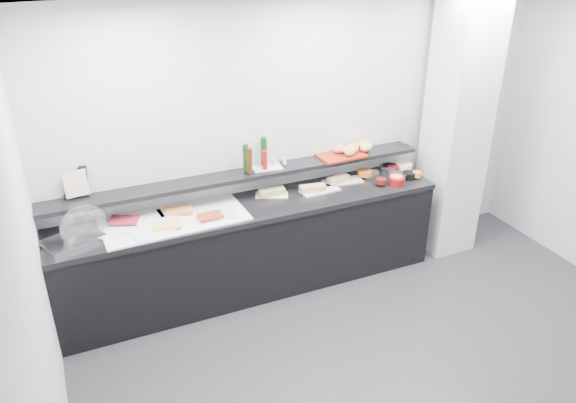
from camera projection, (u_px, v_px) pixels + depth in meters
name	position (u px, v px, depth m)	size (l,w,h in m)	color
ground	(416.00, 382.00, 4.37)	(5.00, 5.00, 0.00)	#2D2D30
back_wall	(308.00, 137.00, 5.40)	(5.00, 0.02, 2.70)	silver
ceiling	(465.00, 23.00, 3.16)	(5.00, 5.00, 0.00)	white
column	(457.00, 127.00, 5.65)	(0.50, 0.50, 2.70)	silver
buffet_cabinet	(253.00, 250.00, 5.31)	(3.60, 0.60, 0.85)	black
counter_top	(252.00, 207.00, 5.11)	(3.62, 0.62, 0.05)	black
wall_shelf	(244.00, 175.00, 5.14)	(3.60, 0.25, 0.04)	black
cloche_base	(73.00, 240.00, 4.50)	(0.44, 0.29, 0.04)	silver
cloche_dome	(83.00, 225.00, 4.50)	(0.39, 0.26, 0.34)	silver
linen_runner	(175.00, 219.00, 4.84)	(1.23, 0.58, 0.01)	white
platter_meat_a	(148.00, 217.00, 4.85)	(0.26, 0.17, 0.01)	white
food_meat_a	(124.00, 220.00, 4.76)	(0.24, 0.15, 0.02)	maroon
platter_salmon	(174.00, 211.00, 4.94)	(0.28, 0.19, 0.01)	silver
food_salmon	(179.00, 210.00, 4.92)	(0.23, 0.15, 0.02)	orange
platter_cheese	(152.00, 231.00, 4.62)	(0.33, 0.22, 0.01)	white
food_cheese	(167.00, 225.00, 4.68)	(0.23, 0.15, 0.02)	#FBCD61
platter_meat_b	(217.00, 213.00, 4.91)	(0.34, 0.23, 0.01)	silver
food_meat_b	(210.00, 216.00, 4.83)	(0.21, 0.13, 0.02)	maroon
sandwich_plate_left	(272.00, 195.00, 5.27)	(0.30, 0.13, 0.01)	white
sandwich_food_left	(272.00, 192.00, 5.24)	(0.25, 0.09, 0.06)	tan
tongs_left	(275.00, 195.00, 5.25)	(0.01, 0.01, 0.16)	silver
sandwich_plate_mid	(320.00, 191.00, 5.36)	(0.38, 0.16, 0.01)	white
sandwich_food_mid	(312.00, 188.00, 5.31)	(0.24, 0.09, 0.06)	tan
tongs_mid	(315.00, 195.00, 5.25)	(0.01, 0.01, 0.16)	silver
sandwich_plate_right	(342.00, 181.00, 5.54)	(0.39, 0.17, 0.01)	silver
sandwich_food_right	(338.00, 179.00, 5.50)	(0.22, 0.09, 0.06)	tan
tongs_right	(333.00, 187.00, 5.41)	(0.01, 0.01, 0.16)	#B9BDC1
bowl_glass_fruit	(372.00, 175.00, 5.61)	(0.15, 0.15, 0.07)	white
fill_glass_fruit	(365.00, 173.00, 5.64)	(0.15, 0.15, 0.05)	orange
bowl_black_jam	(390.00, 168.00, 5.77)	(0.15, 0.15, 0.07)	black
fill_black_jam	(393.00, 169.00, 5.73)	(0.12, 0.12, 0.05)	#560C11
bowl_glass_cream	(388.00, 169.00, 5.74)	(0.19, 0.19, 0.07)	white
fill_glass_cream	(404.00, 166.00, 5.79)	(0.17, 0.17, 0.05)	white
bowl_red_jam	(397.00, 181.00, 5.48)	(0.15, 0.15, 0.07)	maroon
fill_red_jam	(381.00, 181.00, 5.46)	(0.10, 0.10, 0.05)	#56100C
bowl_glass_salmon	(398.00, 177.00, 5.57)	(0.17, 0.17, 0.07)	white
fill_glass_salmon	(396.00, 179.00, 5.51)	(0.12, 0.12, 0.05)	#FA973D
bowl_black_fruit	(409.00, 175.00, 5.60)	(0.13, 0.13, 0.07)	black
fill_black_fruit	(417.00, 174.00, 5.61)	(0.09, 0.09, 0.05)	orange
framed_print	(73.00, 181.00, 4.65)	(0.24, 0.02, 0.26)	black
print_art	(76.00, 184.00, 4.61)	(0.19, 0.00, 0.22)	#CAAE91
condiment_tray	(267.00, 167.00, 5.23)	(0.27, 0.17, 0.01)	white
bottle_green_a	(246.00, 158.00, 5.07)	(0.05, 0.05, 0.26)	#0F3912
bottle_brown	(249.00, 161.00, 5.04)	(0.05, 0.05, 0.24)	#3B220A
bottle_green_b	(264.00, 152.00, 5.19)	(0.06, 0.06, 0.28)	#103A14
bottle_hot	(265.00, 160.00, 5.13)	(0.05, 0.05, 0.18)	#B30C13
shaker_salt	(285.00, 161.00, 5.27)	(0.03, 0.03, 0.07)	white
shaker_pepper	(274.00, 162.00, 5.24)	(0.03, 0.03, 0.07)	silver
bread_tray	(340.00, 155.00, 5.50)	(0.46, 0.32, 0.02)	maroon
bread_roll_nw	(340.00, 149.00, 5.51)	(0.16, 0.10, 0.08)	#C4784A
bread_roll_ne	(363.00, 144.00, 5.62)	(0.16, 0.10, 0.08)	tan
bread_roll_sw	(349.00, 150.00, 5.48)	(0.14, 0.09, 0.08)	tan
bread_roll_s	(350.00, 152.00, 5.43)	(0.13, 0.09, 0.08)	#BB8F47
bread_roll_se	(366.00, 147.00, 5.55)	(0.15, 0.10, 0.08)	#D8AE52
bread_roll_midw	(352.00, 147.00, 5.54)	(0.15, 0.10, 0.08)	#B59045
bread_roll_mide	(352.00, 149.00, 5.49)	(0.14, 0.09, 0.08)	#D58A51
carafe	(406.00, 131.00, 5.70)	(0.09, 0.09, 0.30)	silver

